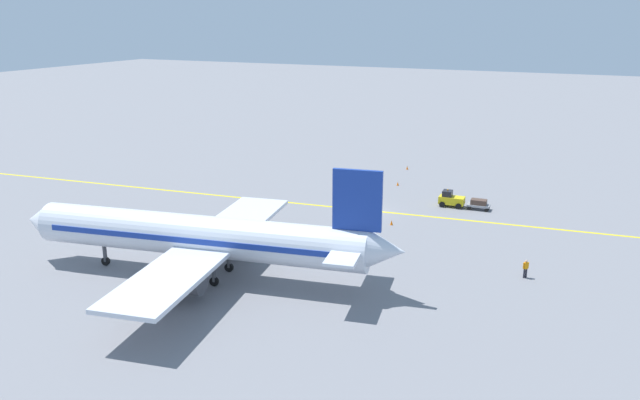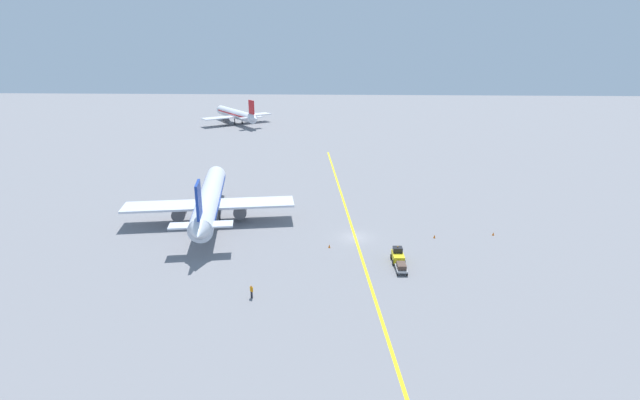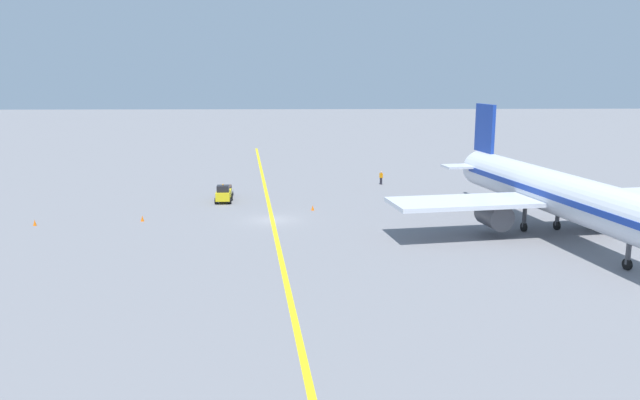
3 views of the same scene
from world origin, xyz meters
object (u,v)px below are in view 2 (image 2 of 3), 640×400
airplane_distant_taxiing (236,114)px  traffic_cone_mid_apron (434,236)px  baggage_tug_white (398,256)px  ground_crew_worker (251,291)px  traffic_cone_by_wingtip (493,234)px  baggage_cart_trailing (401,267)px  traffic_cone_near_nose (329,246)px  airplane_at_gate (209,200)px

airplane_distant_taxiing → traffic_cone_mid_apron: airplane_distant_taxiing is taller
baggage_tug_white → ground_crew_worker: baggage_tug_white is taller
baggage_tug_white → airplane_distant_taxiing: bearing=111.8°
ground_crew_worker → traffic_cone_by_wingtip: bearing=31.5°
airplane_distant_taxiing → baggage_tug_white: size_ratio=8.98×
traffic_cone_mid_apron → traffic_cone_by_wingtip: 9.54m
baggage_cart_trailing → traffic_cone_near_nose: (-9.69, 7.65, -0.49)m
traffic_cone_near_nose → traffic_cone_by_wingtip: same height
traffic_cone_near_nose → traffic_cone_by_wingtip: size_ratio=1.00×
baggage_cart_trailing → traffic_cone_mid_apron: baggage_cart_trailing is taller
traffic_cone_near_nose → traffic_cone_mid_apron: bearing=15.2°
airplane_at_gate → baggage_tug_white: 33.53m
traffic_cone_mid_apron → traffic_cone_near_nose: bearing=-164.8°
baggage_tug_white → traffic_cone_by_wingtip: (16.01, 10.24, -0.63)m
airplane_at_gate → baggage_cart_trailing: size_ratio=13.40×
traffic_cone_by_wingtip → baggage_tug_white: bearing=-147.4°
traffic_cone_near_nose → traffic_cone_by_wingtip: bearing=13.0°
baggage_tug_white → traffic_cone_near_nose: baggage_tug_white is taller
baggage_tug_white → traffic_cone_by_wingtip: size_ratio=5.55×
ground_crew_worker → baggage_tug_white: bearing=30.4°
airplane_distant_taxiing → ground_crew_worker: size_ratio=16.30×
baggage_tug_white → traffic_cone_mid_apron: baggage_tug_white is taller
airplane_at_gate → traffic_cone_near_nose: (20.32, -10.57, -3.43)m
traffic_cone_near_nose → airplane_distant_taxiing: bearing=108.1°
baggage_cart_trailing → traffic_cone_near_nose: size_ratio=4.81×
ground_crew_worker → traffic_cone_mid_apron: size_ratio=3.05×
baggage_cart_trailing → traffic_cone_by_wingtip: baggage_cart_trailing is taller
traffic_cone_mid_apron → traffic_cone_by_wingtip: size_ratio=1.00×
traffic_cone_mid_apron → traffic_cone_by_wingtip: (9.42, 1.50, 0.00)m
airplane_distant_taxiing → airplane_at_gate: bearing=-81.1°
ground_crew_worker → airplane_at_gate: bearing=113.9°
baggage_cart_trailing → baggage_tug_white: bearing=92.0°
airplane_at_gate → ground_crew_worker: (11.41, -25.78, -2.80)m
baggage_tug_white → baggage_cart_trailing: 3.30m
airplane_distant_taxiing → ground_crew_worker: (26.76, -124.02, -2.43)m
baggage_tug_white → traffic_cone_by_wingtip: 19.02m
traffic_cone_near_nose → baggage_cart_trailing: bearing=-38.3°
airplane_distant_taxiing → traffic_cone_mid_apron: size_ratio=49.78×
airplane_at_gate → ground_crew_worker: 28.33m
airplane_distant_taxiing → baggage_tug_white: airplane_distant_taxiing is taller
baggage_cart_trailing → airplane_at_gate: bearing=148.7°
traffic_cone_near_nose → traffic_cone_mid_apron: (16.17, 4.39, 0.00)m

